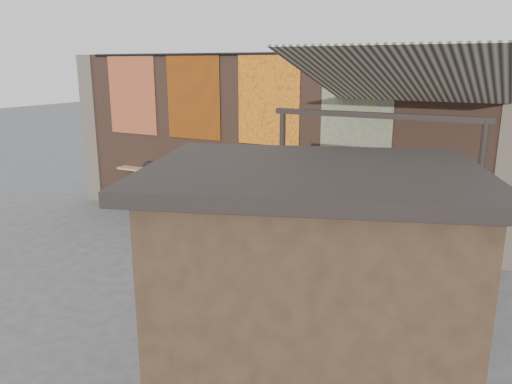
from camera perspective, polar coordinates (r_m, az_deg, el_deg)
ground at (r=9.88m, az=-6.84°, el=-8.06°), size 70.00×70.00×0.00m
brick_wall at (r=11.58m, az=0.54°, el=5.68°), size 10.00×0.40×4.00m
pier_left at (r=14.70m, az=-17.86°, el=6.87°), size 0.50×0.50×4.00m
pier_right at (r=10.29m, az=27.17°, el=2.97°), size 0.50×0.50×4.00m
eating_counter at (r=11.43m, az=-0.33°, el=0.97°), size 8.00×0.32×0.05m
shelf_box at (r=11.69m, az=-3.22°, el=2.03°), size 0.65×0.29×0.26m
tapestry_redgold at (r=13.35m, az=-13.99°, el=10.75°), size 1.50×0.02×2.00m
tapestry_sun at (r=12.17m, az=-7.18°, el=10.73°), size 1.50×0.02×2.00m
tapestry_orange at (r=11.14m, az=1.41°, el=10.50°), size 1.50×0.02×2.00m
tapestry_multi at (r=10.39m, az=11.45°, el=9.94°), size 1.50×0.02×2.00m
hang_rail at (r=11.24m, az=-0.00°, el=15.54°), size 9.50×0.06×0.06m
scooter_stool_0 at (r=12.61m, az=-10.74°, el=-1.33°), size 0.37×0.82×0.78m
scooter_stool_1 at (r=12.31m, az=-8.59°, el=-1.84°), size 0.33×0.73×0.69m
scooter_stool_2 at (r=11.92m, az=-6.14°, el=-2.25°), size 0.34×0.75×0.72m
scooter_stool_3 at (r=11.61m, az=-3.48°, el=-2.46°), size 0.37×0.83×0.79m
scooter_stool_4 at (r=11.31m, az=-0.37°, el=-2.87°), size 0.38×0.84×0.80m
scooter_stool_5 at (r=11.04m, az=2.41°, el=-3.56°), size 0.34×0.75×0.71m
scooter_stool_6 at (r=10.81m, az=5.34°, el=-3.93°), size 0.35×0.78×0.74m
scooter_stool_7 at (r=10.60m, az=8.61°, el=-4.48°), size 0.34×0.75×0.71m
scooter_stool_8 at (r=10.35m, az=11.45°, el=-4.97°), size 0.36×0.79×0.75m
scooter_stool_9 at (r=10.21m, az=14.94°, el=-5.43°), size 0.36×0.80×0.76m
diner_left at (r=11.73m, az=-9.57°, el=-0.52°), size 0.66×0.53×1.55m
diner_right at (r=12.41m, az=-11.84°, el=0.07°), size 0.75×0.59×1.50m
shopper_navy at (r=8.45m, az=15.60°, el=-6.10°), size 1.09×0.95×1.76m
shopper_grey at (r=8.32m, az=16.08°, el=-6.87°), size 1.13×0.75×1.64m
shopper_tan at (r=9.58m, az=11.47°, el=-4.12°), size 0.79×0.89×1.53m
market_stall at (r=4.86m, az=6.07°, el=-14.83°), size 3.08×2.69×2.79m
stall_roof at (r=4.34m, az=6.57°, el=2.15°), size 3.46×3.07×0.12m
stall_sign at (r=5.52m, az=6.68°, el=-4.07°), size 1.14×0.44×0.50m
stall_shelf at (r=5.92m, az=6.39°, el=-13.32°), size 2.04×0.82×0.06m
awning_canvas at (r=8.54m, az=16.34°, el=12.43°), size 3.20×3.28×0.97m
awning_ledger at (r=10.09m, az=18.49°, el=14.78°), size 3.30×0.08×0.12m
awning_header at (r=7.11m, az=13.47°, el=8.52°), size 3.00×0.08×0.08m
awning_post_left at (r=7.87m, az=2.94°, el=-1.92°), size 0.09×0.09×3.10m
awning_post_right at (r=7.20m, az=23.59°, el=-4.73°), size 0.09×0.09×3.10m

